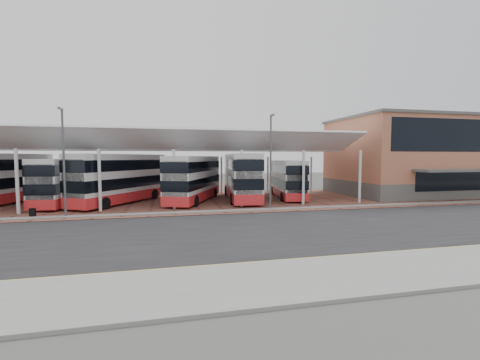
{
  "coord_description": "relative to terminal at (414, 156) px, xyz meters",
  "views": [
    {
      "loc": [
        -6.61,
        -19.65,
        4.49
      ],
      "look_at": [
        -0.35,
        7.69,
        2.52
      ],
      "focal_mm": 24.0,
      "sensor_mm": 36.0,
      "label": 1
    }
  ],
  "objects": [
    {
      "name": "yellow_line_far",
      "position": [
        -23.0,
        -20.62,
        -4.63
      ],
      "size": [
        120.0,
        0.12,
        0.01
      ],
      "primitive_type": "cube",
      "color": "yellow",
      "rests_on": "road"
    },
    {
      "name": "ground",
      "position": [
        -23.0,
        -13.92,
        -4.66
      ],
      "size": [
        140.0,
        140.0,
        0.0
      ],
      "primitive_type": "plane",
      "color": "#42443F"
    },
    {
      "name": "road",
      "position": [
        -23.0,
        -14.92,
        -4.65
      ],
      "size": [
        120.0,
        14.0,
        0.02
      ],
      "primitive_type": "cube",
      "color": "black",
      "rests_on": "ground"
    },
    {
      "name": "north_kerb",
      "position": [
        -23.0,
        -7.72,
        -4.59
      ],
      "size": [
        120.0,
        0.8,
        0.14
      ],
      "primitive_type": "cube",
      "color": "slate",
      "rests_on": "ground"
    },
    {
      "name": "lamp_east",
      "position": [
        -21.0,
        -7.65,
        -0.3
      ],
      "size": [
        0.16,
        0.9,
        8.07
      ],
      "color": "#4C4E52",
      "rests_on": "ground"
    },
    {
      "name": "terminal",
      "position": [
        0.0,
        0.0,
        0.0
      ],
      "size": [
        18.4,
        14.4,
        9.25
      ],
      "color": "#53524F",
      "rests_on": "ground"
    },
    {
      "name": "bus_4",
      "position": [
        -21.94,
        -0.62,
        -2.21
      ],
      "size": [
        3.89,
        11.87,
        4.8
      ],
      "rotation": [
        0.0,
        0.0,
        -0.1
      ],
      "color": "silver",
      "rests_on": "forecourt"
    },
    {
      "name": "suitcase",
      "position": [
        -39.41,
        -7.12,
        -4.27
      ],
      "size": [
        0.39,
        0.28,
        0.67
      ],
      "primitive_type": "cube",
      "color": "black",
      "rests_on": "forecourt"
    },
    {
      "name": "bus_3",
      "position": [
        -26.89,
        -0.79,
        -2.33
      ],
      "size": [
        6.6,
        11.23,
        4.57
      ],
      "rotation": [
        0.0,
        0.0,
        -0.39
      ],
      "color": "silver",
      "rests_on": "forecourt"
    },
    {
      "name": "bus_5",
      "position": [
        -16.57,
        -0.04,
        -2.56
      ],
      "size": [
        3.88,
        10.19,
        4.1
      ],
      "rotation": [
        0.0,
        0.0,
        -0.16
      ],
      "color": "silver",
      "rests_on": "forecourt"
    },
    {
      "name": "forecourt",
      "position": [
        -21.0,
        -0.92,
        -4.63
      ],
      "size": [
        72.0,
        16.0,
        0.06
      ],
      "primitive_type": "cube",
      "color": "brown",
      "rests_on": "ground"
    },
    {
      "name": "bus_1",
      "position": [
        -39.02,
        -0.0,
        -2.46
      ],
      "size": [
        3.51,
        10.66,
        4.31
      ],
      "rotation": [
        0.0,
        0.0,
        -0.11
      ],
      "color": "silver",
      "rests_on": "forecourt"
    },
    {
      "name": "lamp_west",
      "position": [
        -37.0,
        -7.65,
        -0.3
      ],
      "size": [
        0.16,
        0.9,
        8.07
      ],
      "color": "#4C4E52",
      "rests_on": "ground"
    },
    {
      "name": "bus_2",
      "position": [
        -33.99,
        -0.66,
        -2.24
      ],
      "size": [
        8.35,
        11.2,
        4.76
      ],
      "rotation": [
        0.0,
        0.0,
        -0.56
      ],
      "color": "silver",
      "rests_on": "forecourt"
    },
    {
      "name": "canopy",
      "position": [
        -29.0,
        0.01,
        1.14
      ],
      "size": [
        37.0,
        11.63,
        7.07
      ],
      "color": "silver",
      "rests_on": "ground"
    },
    {
      "name": "yellow_line_near",
      "position": [
        -23.0,
        -20.92,
        -4.63
      ],
      "size": [
        120.0,
        0.12,
        0.01
      ],
      "primitive_type": "cube",
      "color": "yellow",
      "rests_on": "road"
    },
    {
      "name": "sidewalk",
      "position": [
        -23.0,
        -22.92,
        -4.59
      ],
      "size": [
        120.0,
        4.0,
        0.14
      ],
      "primitive_type": "cube",
      "color": "slate",
      "rests_on": "ground"
    }
  ]
}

